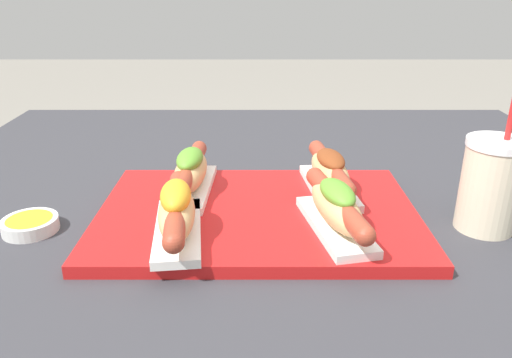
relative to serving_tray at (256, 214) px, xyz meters
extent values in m
cube|color=red|center=(0.00, 0.00, 0.00)|extent=(0.47, 0.32, 0.02)
cube|color=white|center=(-0.11, -0.08, 0.02)|extent=(0.08, 0.18, 0.01)
ellipsoid|color=tan|center=(-0.11, -0.08, 0.04)|extent=(0.06, 0.16, 0.04)
cylinder|color=#9E3D28|center=(-0.11, -0.08, 0.05)|extent=(0.05, 0.19, 0.03)
sphere|color=#9E3D28|center=(-0.10, -0.17, 0.05)|extent=(0.03, 0.03, 0.03)
sphere|color=#9E3D28|center=(-0.12, 0.02, 0.05)|extent=(0.03, 0.03, 0.03)
ellipsoid|color=gold|center=(-0.11, -0.08, 0.07)|extent=(0.05, 0.09, 0.03)
cube|color=white|center=(0.11, -0.06, 0.02)|extent=(0.09, 0.18, 0.01)
ellipsoid|color=tan|center=(0.11, -0.06, 0.04)|extent=(0.08, 0.16, 0.04)
cylinder|color=#9E3D28|center=(0.11, -0.06, 0.05)|extent=(0.06, 0.19, 0.03)
sphere|color=#9E3D28|center=(0.13, -0.16, 0.05)|extent=(0.03, 0.03, 0.03)
sphere|color=#9E3D28|center=(0.09, 0.03, 0.05)|extent=(0.03, 0.03, 0.03)
ellipsoid|color=#5B992D|center=(0.11, -0.06, 0.06)|extent=(0.06, 0.09, 0.03)
cube|color=white|center=(-0.11, 0.06, 0.02)|extent=(0.07, 0.18, 0.01)
ellipsoid|color=tan|center=(-0.11, 0.06, 0.04)|extent=(0.05, 0.16, 0.04)
cylinder|color=#9E3D28|center=(-0.11, 0.06, 0.05)|extent=(0.03, 0.19, 0.03)
sphere|color=#9E3D28|center=(-0.11, -0.03, 0.05)|extent=(0.03, 0.03, 0.03)
sphere|color=#9E3D28|center=(-0.10, 0.16, 0.05)|extent=(0.03, 0.03, 0.03)
ellipsoid|color=#5B992D|center=(-0.11, 0.06, 0.06)|extent=(0.04, 0.09, 0.03)
cube|color=white|center=(0.12, 0.07, 0.02)|extent=(0.08, 0.18, 0.01)
ellipsoid|color=tan|center=(0.12, 0.07, 0.04)|extent=(0.07, 0.16, 0.04)
cylinder|color=#9E3D28|center=(0.12, 0.07, 0.05)|extent=(0.05, 0.19, 0.03)
sphere|color=#9E3D28|center=(0.13, -0.03, 0.05)|extent=(0.03, 0.03, 0.03)
sphere|color=#9E3D28|center=(0.10, 0.16, 0.05)|extent=(0.03, 0.03, 0.03)
ellipsoid|color=brown|center=(0.12, 0.07, 0.06)|extent=(0.05, 0.09, 0.02)
cylinder|color=silver|center=(-0.33, -0.04, 0.00)|extent=(0.08, 0.08, 0.02)
cylinder|color=yellow|center=(-0.33, -0.04, 0.01)|extent=(0.06, 0.06, 0.01)
cylinder|color=beige|center=(0.33, -0.03, 0.05)|extent=(0.08, 0.08, 0.12)
cylinder|color=white|center=(0.33, -0.03, 0.12)|extent=(0.08, 0.08, 0.01)
cylinder|color=red|center=(0.34, -0.03, 0.16)|extent=(0.01, 0.01, 0.06)
camera|label=1|loc=(0.00, -0.67, 0.33)|focal=35.00mm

